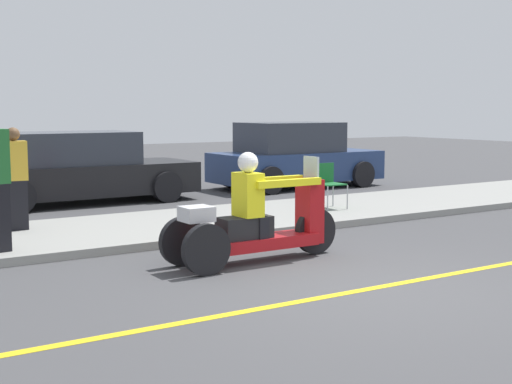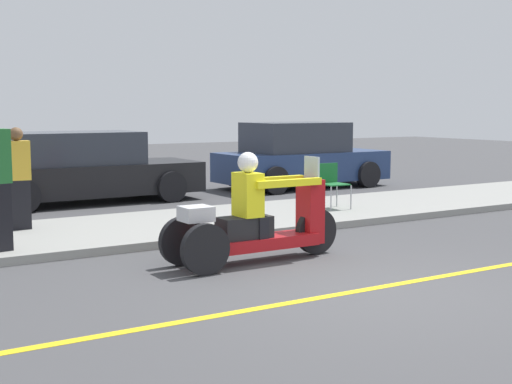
% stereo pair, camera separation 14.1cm
% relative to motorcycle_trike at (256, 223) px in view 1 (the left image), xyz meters
% --- Properties ---
extents(ground_plane, '(60.00, 60.00, 0.00)m').
position_rel_motorcycle_trike_xyz_m(ground_plane, '(0.30, -1.82, -0.50)').
color(ground_plane, '#424244').
extents(lane_stripe, '(24.00, 0.12, 0.01)m').
position_rel_motorcycle_trike_xyz_m(lane_stripe, '(0.01, -1.82, -0.50)').
color(lane_stripe, gold).
rests_on(lane_stripe, ground).
extents(sidewalk_strip, '(28.00, 2.80, 0.12)m').
position_rel_motorcycle_trike_xyz_m(sidewalk_strip, '(0.30, 2.78, -0.44)').
color(sidewalk_strip, gray).
rests_on(sidewalk_strip, ground).
extents(motorcycle_trike, '(2.45, 0.71, 1.41)m').
position_rel_motorcycle_trike_xyz_m(motorcycle_trike, '(0.00, 0.00, 0.00)').
color(motorcycle_trike, black).
rests_on(motorcycle_trike, ground).
extents(spectator_mid_group, '(0.38, 0.25, 1.54)m').
position_rel_motorcycle_trike_xyz_m(spectator_mid_group, '(-2.11, 3.41, 0.36)').
color(spectator_mid_group, black).
rests_on(spectator_mid_group, sidewalk_strip).
extents(folding_chair_set_back, '(0.49, 0.49, 0.82)m').
position_rel_motorcycle_trike_xyz_m(folding_chair_set_back, '(3.32, 2.72, 0.12)').
color(folding_chair_set_back, '#A5A8AD').
rests_on(folding_chair_set_back, sidewalk_strip).
extents(parked_car_lot_right, '(4.22, 1.96, 1.60)m').
position_rel_motorcycle_trike_xyz_m(parked_car_lot_right, '(5.44, 6.69, 0.25)').
color(parked_car_lot_right, navy).
rests_on(parked_car_lot_right, ground).
extents(parked_car_lot_center, '(4.66, 1.97, 1.47)m').
position_rel_motorcycle_trike_xyz_m(parked_car_lot_center, '(-0.02, 6.74, 0.19)').
color(parked_car_lot_center, black).
rests_on(parked_car_lot_center, ground).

